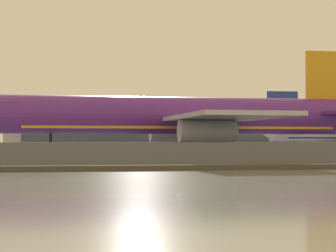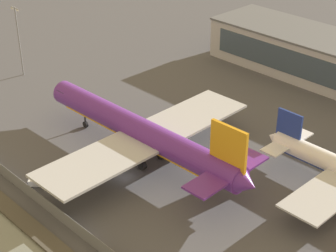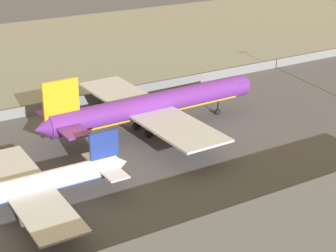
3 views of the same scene
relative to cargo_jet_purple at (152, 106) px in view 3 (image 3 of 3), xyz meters
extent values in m
plane|color=#4C4C51|center=(2.31, -6.83, -5.86)|extent=(500.00, 500.00, 0.00)
cube|color=gray|center=(2.31, -77.83, -5.86)|extent=(320.00, 98.00, 0.01)
cube|color=#474238|center=(2.31, -27.33, -5.61)|extent=(320.00, 3.00, 0.50)
cube|color=slate|center=(2.31, -22.83, -4.61)|extent=(280.00, 0.08, 2.51)
cylinder|color=slate|center=(2.31, -22.83, -4.61)|extent=(0.10, 0.10, 2.51)
cylinder|color=#602889|center=(-0.86, -0.02, 0.22)|extent=(49.20, 6.25, 4.96)
cone|color=#602889|center=(-26.75, -0.70, 0.22)|extent=(3.35, 4.80, 4.71)
cone|color=#602889|center=(25.04, 0.66, 0.22)|extent=(3.34, 4.55, 4.47)
cube|color=#232D3D|center=(-23.43, -0.61, 0.84)|extent=(2.84, 4.29, 1.49)
cube|color=orange|center=(-0.86, -0.02, -1.15)|extent=(41.81, 5.06, 0.89)
cube|color=#B7BABF|center=(1.90, -11.73, -0.40)|extent=(11.41, 23.83, 0.50)
cube|color=#B7BABF|center=(1.29, 11.82, -0.40)|extent=(11.41, 23.83, 0.50)
cylinder|color=#B7BABF|center=(0.38, -9.89, -2.02)|extent=(6.94, 2.91, 2.73)
cylinder|color=#B7BABF|center=(-0.14, 9.89, -2.02)|extent=(6.94, 2.91, 2.73)
cube|color=orange|center=(20.73, 0.54, 5.18)|extent=(7.38, 0.79, 8.44)
cube|color=#602889|center=(20.84, -3.78, 0.59)|extent=(5.13, 8.76, 0.40)
cube|color=#602889|center=(20.62, 4.86, 0.59)|extent=(5.13, 8.76, 0.40)
cylinder|color=black|center=(-18.03, -0.47, -3.72)|extent=(0.35, 0.35, 2.90)
cylinder|color=black|center=(-18.03, -0.47, -5.17)|extent=(1.40, 0.58, 1.39)
cylinder|color=black|center=(2.65, -2.54, -3.72)|extent=(0.40, 0.40, 2.90)
cylinder|color=black|center=(2.65, -2.54, -5.17)|extent=(1.63, 1.16, 1.60)
cylinder|color=black|center=(2.51, 2.67, -3.72)|extent=(0.40, 0.40, 2.90)
cylinder|color=black|center=(2.51, 2.67, -5.17)|extent=(1.63, 1.16, 1.60)
cylinder|color=white|center=(35.80, 18.72, -1.47)|extent=(35.44, 3.76, 3.58)
cone|color=white|center=(17.11, 18.81, -1.47)|extent=(2.35, 3.24, 3.23)
cube|color=navy|center=(35.80, 18.72, -2.46)|extent=(30.12, 3.02, 0.65)
cube|color=#B7BABF|center=(34.07, 27.23, -1.92)|extent=(7.88, 17.04, 0.36)
cube|color=#B7BABF|center=(33.99, 10.23, -1.92)|extent=(7.88, 17.04, 0.36)
cylinder|color=#B7BABF|center=(35.13, 25.86, -3.08)|extent=(4.97, 2.00, 1.97)
cylinder|color=#B7BABF|center=(35.06, 11.58, -3.08)|extent=(4.97, 2.00, 1.97)
cube|color=navy|center=(20.22, 18.80, 2.11)|extent=(5.32, 0.46, 6.09)
cube|color=white|center=(20.23, 21.91, -1.20)|extent=(3.57, 6.25, 0.29)
cube|color=white|center=(20.20, 15.68, -1.20)|extent=(3.57, 6.25, 0.29)
cylinder|color=black|center=(33.33, 20.61, -4.31)|extent=(0.29, 0.29, 2.10)
cylinder|color=black|center=(33.33, 20.61, -5.36)|extent=(1.16, 0.81, 1.15)
cylinder|color=black|center=(33.31, 16.85, -4.31)|extent=(0.29, 0.29, 2.10)
cylinder|color=black|center=(33.31, 16.85, -5.36)|extent=(1.16, 0.81, 1.15)
cube|color=white|center=(-6.42, -19.83, -5.12)|extent=(3.44, 3.34, 1.11)
cube|color=#283847|center=(-6.12, -19.56, -4.31)|extent=(1.69, 1.70, 0.50)
cylinder|color=black|center=(-6.14, -18.66, -5.51)|extent=(0.67, 0.63, 0.70)
cylinder|color=black|center=(-5.23, -19.67, -5.51)|extent=(0.67, 0.63, 0.70)
cylinder|color=black|center=(-7.61, -20.00, -5.51)|extent=(0.67, 0.63, 0.70)
cylinder|color=black|center=(-6.69, -21.00, -5.51)|extent=(0.67, 0.63, 0.70)
cube|color=#3D4C5B|center=(16.99, 49.85, -0.15)|extent=(82.11, 0.16, 6.23)
cube|color=#5B5E63|center=(16.99, 58.77, 4.77)|extent=(89.85, 18.29, 0.50)
camera|label=1|loc=(-17.83, -85.82, -3.26)|focal=70.00mm
camera|label=2|loc=(70.39, -61.22, 52.80)|focal=60.00mm
camera|label=3|loc=(56.09, 99.37, 42.56)|focal=60.00mm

